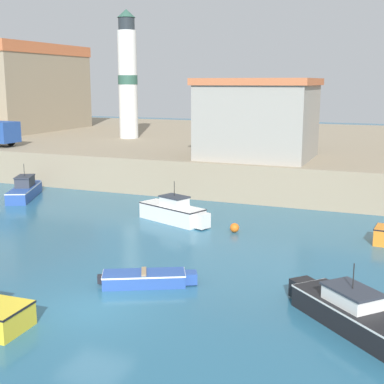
% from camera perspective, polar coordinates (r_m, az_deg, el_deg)
% --- Properties ---
extents(ground_plane, '(200.00, 200.00, 0.00)m').
position_cam_1_polar(ground_plane, '(20.78, -10.53, -12.17)').
color(ground_plane, '#28607F').
extents(quay_seawall, '(120.00, 40.00, 2.71)m').
position_cam_1_polar(quay_seawall, '(56.40, 11.14, 4.32)').
color(quay_seawall, gray).
rests_on(quay_seawall, ground).
extents(motorboat_black_0, '(5.22, 4.97, 2.30)m').
position_cam_1_polar(motorboat_black_0, '(19.63, 16.78, -12.24)').
color(motorboat_black_0, black).
rests_on(motorboat_black_0, ground).
extents(dinghy_blue_1, '(3.91, 2.57, 0.64)m').
position_cam_1_polar(dinghy_blue_1, '(22.63, -4.88, -9.14)').
color(dinghy_blue_1, '#284C9E').
rests_on(dinghy_blue_1, ground).
extents(motorboat_white_3, '(5.08, 2.97, 2.51)m').
position_cam_1_polar(motorboat_white_3, '(32.37, -1.96, -2.12)').
color(motorboat_white_3, white).
rests_on(motorboat_white_3, ground).
extents(motorboat_blue_6, '(3.44, 5.67, 2.49)m').
position_cam_1_polar(motorboat_blue_6, '(41.06, -17.39, 0.23)').
color(motorboat_blue_6, '#284C9E').
rests_on(motorboat_blue_6, ground).
extents(mooring_buoy, '(0.52, 0.52, 0.52)m').
position_cam_1_polar(mooring_buoy, '(30.32, 4.56, -3.81)').
color(mooring_buoy, orange).
rests_on(mooring_buoy, ground).
extents(church, '(13.19, 16.08, 14.92)m').
position_cam_1_polar(church, '(67.37, -18.49, 10.90)').
color(church, gray).
rests_on(church, quay_seawall).
extents(lighthouse, '(1.95, 1.95, 12.62)m').
position_cam_1_polar(lighthouse, '(55.11, -6.88, 12.08)').
color(lighthouse, silver).
rests_on(lighthouse, quay_seawall).
extents(harbor_shed_mid_row, '(8.38, 7.32, 5.89)m').
position_cam_1_polar(harbor_shed_mid_row, '(40.55, 7.06, 7.82)').
color(harbor_shed_mid_row, gray).
rests_on(harbor_shed_mid_row, quay_seawall).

